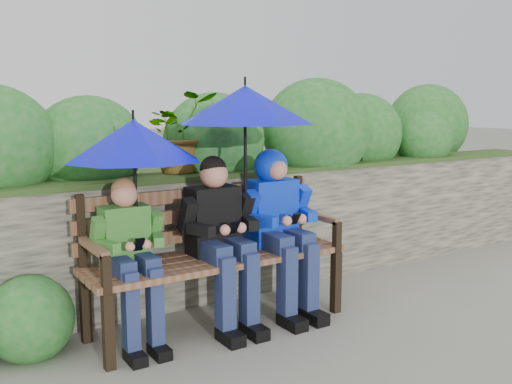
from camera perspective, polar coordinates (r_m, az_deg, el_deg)
ground at (r=4.25m, az=0.75°, el=-12.94°), size 60.00×60.00×0.00m
garden_backdrop at (r=5.40m, az=-8.29°, el=-0.94°), size 8.00×2.88×1.85m
park_bench at (r=4.10m, az=-4.35°, el=-5.45°), size 1.89×0.55×1.00m
boy_left at (r=3.75m, az=-12.45°, el=-5.86°), size 0.45×0.53×1.11m
boy_middle at (r=4.00m, az=-3.57°, el=-4.10°), size 0.54×0.62×1.22m
boy_right at (r=4.25m, az=2.28°, el=-2.50°), size 0.55×0.67×1.24m
umbrella_left at (r=3.71m, az=-12.12°, el=5.06°), size 0.88×0.88×0.81m
umbrella_right at (r=4.03m, az=-1.09°, el=8.70°), size 0.96×0.96×1.01m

